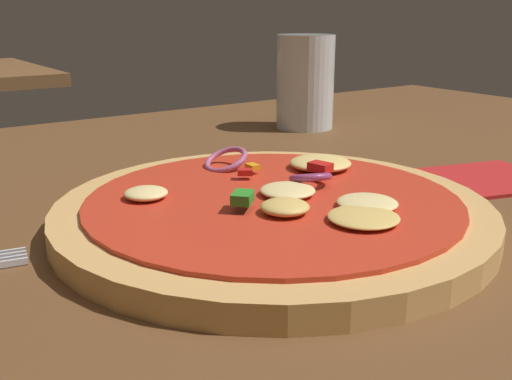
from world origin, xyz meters
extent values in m
cube|color=brown|center=(0.00, 0.00, 0.01)|extent=(1.34, 1.02, 0.03)
cylinder|color=tan|center=(-0.02, 0.04, 0.04)|extent=(0.30, 0.30, 0.02)
cylinder|color=red|center=(-0.02, 0.04, 0.05)|extent=(0.26, 0.26, 0.00)
ellipsoid|color=#F4DB8E|center=(-0.01, 0.04, 0.05)|extent=(0.04, 0.04, 0.01)
ellipsoid|color=#EFCC72|center=(0.06, 0.08, 0.05)|extent=(0.05, 0.05, 0.01)
ellipsoid|color=#E5BC60|center=(-0.03, 0.01, 0.05)|extent=(0.03, 0.03, 0.01)
ellipsoid|color=#F4DB8E|center=(-0.09, 0.09, 0.05)|extent=(0.03, 0.03, 0.01)
ellipsoid|color=#F4DB8E|center=(0.02, -0.01, 0.05)|extent=(0.04, 0.04, 0.01)
ellipsoid|color=#E5BC60|center=(0.00, -0.03, 0.05)|extent=(0.04, 0.04, 0.01)
torus|color=#B25984|center=(0.00, 0.12, 0.06)|extent=(0.04, 0.04, 0.02)
torus|color=#93386B|center=(0.02, 0.04, 0.06)|extent=(0.04, 0.04, 0.01)
cube|color=orange|center=(0.01, 0.10, 0.05)|extent=(0.01, 0.01, 0.00)
cube|color=#2D8C28|center=(-0.05, 0.03, 0.06)|extent=(0.02, 0.02, 0.01)
cube|color=red|center=(0.04, 0.06, 0.06)|extent=(0.02, 0.02, 0.01)
cube|color=red|center=(-0.01, 0.09, 0.06)|extent=(0.01, 0.01, 0.00)
cylinder|color=silver|center=(0.22, 0.30, 0.09)|extent=(0.07, 0.07, 0.11)
cylinder|color=#C67214|center=(0.22, 0.30, 0.06)|extent=(0.06, 0.06, 0.06)
cube|color=#B21E1E|center=(0.20, 0.02, 0.03)|extent=(0.13, 0.12, 0.00)
camera|label=1|loc=(-0.25, -0.27, 0.17)|focal=41.86mm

